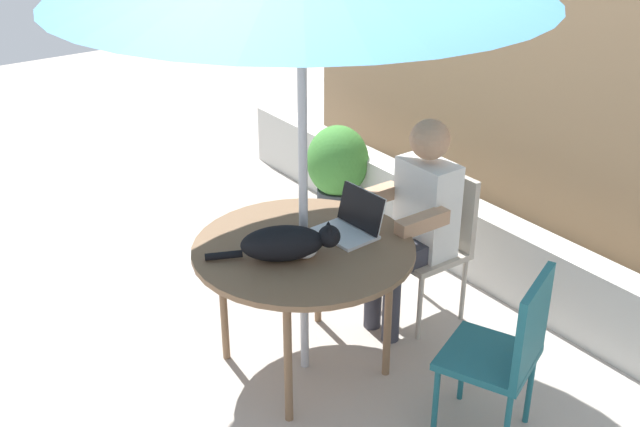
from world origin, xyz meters
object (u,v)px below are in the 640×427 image
at_px(cat, 287,243).
at_px(potted_plant_near_fence, 338,167).
at_px(chair_empty, 508,347).
at_px(laptop, 353,221).
at_px(person_seated, 417,214).
at_px(patio_table, 304,255).
at_px(chair_occupied, 436,234).

xyz_separation_m(cat, potted_plant_near_fence, (-1.41, 1.36, -0.42)).
relative_size(chair_empty, laptop, 2.80).
bearing_deg(cat, person_seated, 93.83).
distance_m(person_seated, laptop, 0.48).
xyz_separation_m(patio_table, potted_plant_near_fence, (-1.35, 1.23, -0.29)).
height_order(laptop, potted_plant_near_fence, laptop).
height_order(chair_occupied, cat, cat).
bearing_deg(person_seated, chair_empty, -18.58).
distance_m(chair_empty, laptop, 1.01).
height_order(person_seated, laptop, person_seated).
height_order(chair_empty, person_seated, person_seated).
bearing_deg(person_seated, potted_plant_near_fence, 160.80).
height_order(chair_occupied, potted_plant_near_fence, chair_occupied).
height_order(patio_table, potted_plant_near_fence, patio_table).
height_order(cat, potted_plant_near_fence, cat).
xyz_separation_m(patio_table, cat, (0.06, -0.14, 0.14)).
distance_m(cat, potted_plant_near_fence, 2.00).
xyz_separation_m(chair_occupied, chair_empty, (0.98, -0.49, 0.00)).
bearing_deg(person_seated, patio_table, -90.00).
relative_size(cat, potted_plant_near_fence, 0.83).
distance_m(person_seated, cat, 0.90).
relative_size(chair_occupied, potted_plant_near_fence, 1.26).
distance_m(laptop, potted_plant_near_fence, 1.71).
height_order(chair_occupied, laptop, laptop).
bearing_deg(potted_plant_near_fence, cat, -44.10).
distance_m(patio_table, potted_plant_near_fence, 1.84).
distance_m(chair_occupied, person_seated, 0.23).
relative_size(chair_occupied, laptop, 2.80).
bearing_deg(laptop, chair_occupied, 92.26).
xyz_separation_m(chair_occupied, potted_plant_near_fence, (-1.35, 0.31, -0.13)).
distance_m(chair_empty, potted_plant_near_fence, 2.47).
height_order(patio_table, chair_occupied, chair_occupied).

